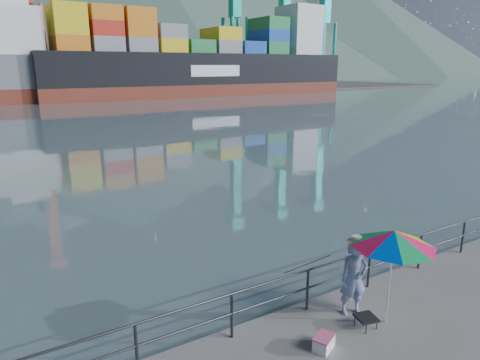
% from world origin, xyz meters
% --- Properties ---
extents(far_dock, '(200.00, 40.00, 0.40)m').
position_xyz_m(far_dock, '(10.00, 93.00, 0.00)').
color(far_dock, '#514F4C').
rests_on(far_dock, ground).
extents(guardrail, '(22.00, 0.06, 1.03)m').
position_xyz_m(guardrail, '(0.00, 1.70, 0.52)').
color(guardrail, '#2D3033').
rests_on(guardrail, ground).
extents(port_cranes, '(116.00, 28.00, 38.40)m').
position_xyz_m(port_cranes, '(31.00, 84.00, 16.00)').
color(port_cranes, red).
rests_on(port_cranes, ground).
extents(container_stacks, '(58.00, 5.40, 7.80)m').
position_xyz_m(container_stacks, '(33.59, 93.46, 3.01)').
color(container_stacks, '#267F3F').
rests_on(container_stacks, ground).
extents(fisherman, '(0.74, 0.61, 1.73)m').
position_xyz_m(fisherman, '(1.78, 1.07, 0.87)').
color(fisherman, '#213F94').
rests_on(fisherman, ground).
extents(beach_umbrella, '(1.96, 1.96, 2.15)m').
position_xyz_m(beach_umbrella, '(2.15, 0.41, 1.97)').
color(beach_umbrella, white).
rests_on(beach_umbrella, ground).
extents(folding_stool, '(0.50, 0.50, 0.27)m').
position_xyz_m(folding_stool, '(1.62, 0.49, 0.14)').
color(folding_stool, black).
rests_on(folding_stool, ground).
extents(cooler_bag, '(0.53, 0.46, 0.26)m').
position_xyz_m(cooler_bag, '(0.36, 0.42, 0.13)').
color(cooler_bag, white).
rests_on(cooler_bag, ground).
extents(fishing_rod, '(0.14, 1.77, 1.25)m').
position_xyz_m(fishing_rod, '(1.23, 2.09, 0.00)').
color(fishing_rod, black).
rests_on(fishing_rod, ground).
extents(container_ship, '(60.36, 10.06, 18.10)m').
position_xyz_m(container_ship, '(34.96, 71.22, 5.83)').
color(container_ship, maroon).
rests_on(container_ship, ground).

